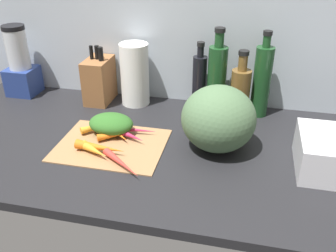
# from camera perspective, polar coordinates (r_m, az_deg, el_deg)

# --- Properties ---
(ground_plane) EXTENTS (1.70, 0.80, 0.03)m
(ground_plane) POSITION_cam_1_polar(r_m,az_deg,el_deg) (1.30, -1.93, -3.07)
(ground_plane) COLOR black
(wall_back) EXTENTS (1.70, 0.03, 0.60)m
(wall_back) POSITION_cam_1_polar(r_m,az_deg,el_deg) (1.53, 1.59, 14.67)
(wall_back) COLOR #ADB7C1
(wall_back) RESTS_ON ground_plane
(cutting_board) EXTENTS (0.36, 0.29, 0.01)m
(cutting_board) POSITION_cam_1_polar(r_m,az_deg,el_deg) (1.29, -8.67, -2.81)
(cutting_board) COLOR #997047
(cutting_board) RESTS_ON ground_plane
(carrot_0) EXTENTS (0.17, 0.04, 0.02)m
(carrot_0) POSITION_cam_1_polar(r_m,az_deg,el_deg) (1.33, -5.39, -0.60)
(carrot_0) COLOR #B2264C
(carrot_0) RESTS_ON cutting_board
(carrot_1) EXTENTS (0.13, 0.12, 0.03)m
(carrot_1) POSITION_cam_1_polar(r_m,az_deg,el_deg) (1.37, -10.14, -0.00)
(carrot_1) COLOR orange
(carrot_1) RESTS_ON cutting_board
(carrot_2) EXTENTS (0.13, 0.08, 0.03)m
(carrot_2) POSITION_cam_1_polar(r_m,az_deg,el_deg) (1.30, -5.97, -1.40)
(carrot_2) COLOR #B2264C
(carrot_2) RESTS_ON cutting_board
(carrot_3) EXTENTS (0.12, 0.11, 0.03)m
(carrot_3) POSITION_cam_1_polar(r_m,az_deg,el_deg) (1.32, -7.86, -0.99)
(carrot_3) COLOR orange
(carrot_3) RESTS_ON cutting_board
(carrot_4) EXTENTS (0.11, 0.08, 0.03)m
(carrot_4) POSITION_cam_1_polar(r_m,az_deg,el_deg) (1.23, -11.23, -3.68)
(carrot_4) COLOR orange
(carrot_4) RESTS_ON cutting_board
(carrot_5) EXTENTS (0.11, 0.08, 0.03)m
(carrot_5) POSITION_cam_1_polar(r_m,az_deg,el_deg) (1.31, -8.23, -1.38)
(carrot_5) COLOR orange
(carrot_5) RESTS_ON cutting_board
(carrot_6) EXTENTS (0.17, 0.04, 0.03)m
(carrot_6) POSITION_cam_1_polar(r_m,az_deg,el_deg) (1.24, -10.32, -3.28)
(carrot_6) COLOR orange
(carrot_6) RESTS_ON cutting_board
(carrot_7) EXTENTS (0.16, 0.13, 0.02)m
(carrot_7) POSITION_cam_1_polar(r_m,az_deg,el_deg) (1.16, -7.13, -5.69)
(carrot_7) COLOR red
(carrot_7) RESTS_ON cutting_board
(carrot_greens_pile) EXTENTS (0.16, 0.12, 0.07)m
(carrot_greens_pile) POSITION_cam_1_polar(r_m,az_deg,el_deg) (1.34, -8.71, 0.36)
(carrot_greens_pile) COLOR #2D6023
(carrot_greens_pile) RESTS_ON cutting_board
(winter_squash) EXTENTS (0.24, 0.24, 0.22)m
(winter_squash) POSITION_cam_1_polar(r_m,az_deg,el_deg) (1.22, 7.74, 1.11)
(winter_squash) COLOR #4C6B47
(winter_squash) RESTS_ON ground_plane
(knife_block) EXTENTS (0.10, 0.16, 0.24)m
(knife_block) POSITION_cam_1_polar(r_m,az_deg,el_deg) (1.59, -10.49, 6.97)
(knife_block) COLOR brown
(knife_block) RESTS_ON ground_plane
(blender_appliance) EXTENTS (0.12, 0.12, 0.30)m
(blender_appliance) POSITION_cam_1_polar(r_m,az_deg,el_deg) (1.74, -21.70, 8.63)
(blender_appliance) COLOR navy
(blender_appliance) RESTS_ON ground_plane
(paper_towel_roll) EXTENTS (0.12, 0.12, 0.25)m
(paper_towel_roll) POSITION_cam_1_polar(r_m,az_deg,el_deg) (1.53, -5.11, 7.87)
(paper_towel_roll) COLOR white
(paper_towel_roll) RESTS_ON ground_plane
(bottle_0) EXTENTS (0.06, 0.06, 0.27)m
(bottle_0) POSITION_cam_1_polar(r_m,az_deg,el_deg) (1.50, 4.82, 6.93)
(bottle_0) COLOR black
(bottle_0) RESTS_ON ground_plane
(bottle_1) EXTENTS (0.07, 0.07, 0.34)m
(bottle_1) POSITION_cam_1_polar(r_m,az_deg,el_deg) (1.46, 7.49, 7.29)
(bottle_1) COLOR #19421E
(bottle_1) RESTS_ON ground_plane
(bottle_2) EXTENTS (0.08, 0.08, 0.26)m
(bottle_2) POSITION_cam_1_polar(r_m,az_deg,el_deg) (1.45, 10.98, 5.27)
(bottle_2) COLOR brown
(bottle_2) RESTS_ON ground_plane
(bottle_3) EXTENTS (0.07, 0.07, 0.33)m
(bottle_3) POSITION_cam_1_polar(r_m,az_deg,el_deg) (1.47, 14.18, 6.78)
(bottle_3) COLOR #19421E
(bottle_3) RESTS_ON ground_plane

